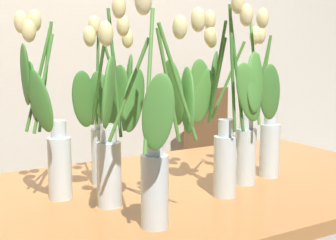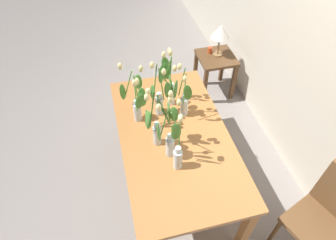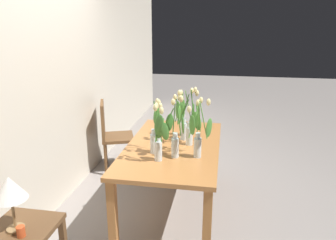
# 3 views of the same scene
# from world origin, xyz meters

# --- Properties ---
(ground_plane) EXTENTS (18.00, 18.00, 0.00)m
(ground_plane) POSITION_xyz_m (0.00, 0.00, 0.00)
(ground_plane) COLOR gray
(room_wall_rear) EXTENTS (9.00, 0.10, 2.70)m
(room_wall_rear) POSITION_xyz_m (0.00, 1.27, 1.35)
(room_wall_rear) COLOR beige
(room_wall_rear) RESTS_ON ground
(dining_table) EXTENTS (1.60, 0.90, 0.74)m
(dining_table) POSITION_xyz_m (0.00, 0.00, 0.65)
(dining_table) COLOR #B7753D
(dining_table) RESTS_ON ground
(tulip_vase_0) EXTENTS (0.19, 0.21, 0.55)m
(tulip_vase_0) POSITION_xyz_m (0.16, -0.09, 0.92)
(tulip_vase_0) COLOR silver
(tulip_vase_0) RESTS_ON dining_table
(tulip_vase_1) EXTENTS (0.18, 0.24, 0.57)m
(tulip_vase_1) POSITION_xyz_m (-0.28, -0.05, 0.94)
(tulip_vase_1) COLOR silver
(tulip_vase_1) RESTS_ON dining_table
(tulip_vase_2) EXTENTS (0.19, 0.15, 0.53)m
(tulip_vase_2) POSITION_xyz_m (-0.22, 0.13, 0.92)
(tulip_vase_2) COLOR silver
(tulip_vase_2) RESTS_ON dining_table
(tulip_vase_3) EXTENTS (0.14, 0.15, 0.54)m
(tulip_vase_3) POSITION_xyz_m (-0.42, 0.06, 0.95)
(tulip_vase_3) COLOR silver
(tulip_vase_3) RESTS_ON dining_table
(tulip_vase_4) EXTENTS (0.16, 0.22, 0.58)m
(tulip_vase_4) POSITION_xyz_m (0.04, -0.14, 0.97)
(tulip_vase_4) COLOR silver
(tulip_vase_4) RESTS_ON dining_table
(tulip_vase_5) EXTENTS (0.15, 0.09, 0.51)m
(tulip_vase_5) POSITION_xyz_m (0.28, -0.05, 0.92)
(tulip_vase_5) COLOR silver
(tulip_vase_5) RESTS_ON dining_table
(tulip_vase_6) EXTENTS (0.27, 0.22, 0.56)m
(tulip_vase_6) POSITION_xyz_m (-0.25, -0.26, 0.97)
(tulip_vase_6) COLOR silver
(tulip_vase_6) RESTS_ON dining_table
(dining_chair) EXTENTS (0.51, 0.51, 0.93)m
(dining_chair) POSITION_xyz_m (0.85, 0.95, 0.52)
(dining_chair) COLOR brown
(dining_chair) RESTS_ON ground
(table_lamp) EXTENTS (0.22, 0.22, 0.40)m
(table_lamp) POSITION_xyz_m (-1.27, 0.88, 0.86)
(table_lamp) COLOR olive
(table_lamp) RESTS_ON side_table
(pillar_candle) EXTENTS (0.06, 0.06, 0.07)m
(pillar_candle) POSITION_xyz_m (-1.33, 0.80, 0.59)
(pillar_candle) COLOR #CC4C23
(pillar_candle) RESTS_ON side_table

